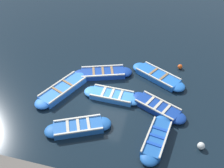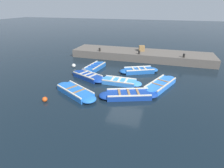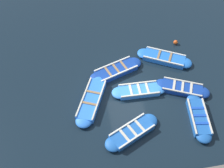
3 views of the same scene
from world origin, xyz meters
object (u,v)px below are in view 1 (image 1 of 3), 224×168
object	(u,v)px
boat_near_quay	(103,73)
boat_drifting	(112,95)
boat_centre	(78,127)
boat_inner_gap	(157,139)
boat_outer_right	(158,76)
boat_broadside	(158,107)
boat_bow_out	(63,89)
buoy_orange_near	(201,146)
buoy_yellow_far	(180,67)

from	to	relation	value
boat_near_quay	boat_drifting	world-z (taller)	boat_near_quay
boat_centre	boat_inner_gap	world-z (taller)	boat_inner_gap
boat_outer_right	boat_broadside	bearing A→B (deg)	6.54
boat_bow_out	boat_drifting	size ratio (longest dim) A/B	1.19
buoy_orange_near	boat_near_quay	bearing A→B (deg)	-124.91
boat_drifting	boat_inner_gap	bearing A→B (deg)	49.29
boat_near_quay	buoy_yellow_far	size ratio (longest dim) A/B	12.39
boat_inner_gap	buoy_orange_near	distance (m)	2.05
boat_near_quay	buoy_orange_near	bearing A→B (deg)	55.09
buoy_orange_near	buoy_yellow_far	bearing A→B (deg)	-167.87
boat_bow_out	boat_drifting	distance (m)	2.89
boat_near_quay	boat_inner_gap	size ratio (longest dim) A/B	1.15
boat_broadside	boat_inner_gap	distance (m)	2.13
boat_centre	boat_drifting	world-z (taller)	boat_centre
boat_near_quay	boat_outer_right	bearing A→B (deg)	99.10
boat_outer_right	buoy_orange_near	distance (m)	5.33
boat_bow_out	boat_inner_gap	bearing A→B (deg)	68.77
boat_inner_gap	boat_drifting	bearing A→B (deg)	-130.71
boat_near_quay	buoy_yellow_far	distance (m)	5.01
boat_near_quay	boat_drifting	size ratio (longest dim) A/B	1.14
boat_centre	boat_bow_out	size ratio (longest dim) A/B	0.86
boat_broadside	buoy_yellow_far	bearing A→B (deg)	166.73
boat_outer_right	boat_bow_out	xyz separation A→B (m)	(2.57, -5.18, 0.01)
boat_broadside	boat_drifting	xyz separation A→B (m)	(-0.30, -2.61, -0.02)
boat_centre	buoy_orange_near	bearing A→B (deg)	93.64
buoy_yellow_far	buoy_orange_near	bearing A→B (deg)	12.13
buoy_orange_near	boat_centre	bearing A→B (deg)	-86.36
buoy_yellow_far	boat_bow_out	bearing A→B (deg)	-58.43
boat_near_quay	boat_inner_gap	bearing A→B (deg)	42.39
boat_outer_right	boat_near_quay	xyz separation A→B (m)	(0.54, -3.36, 0.00)
boat_broadside	boat_inner_gap	xyz separation A→B (m)	(2.12, 0.21, 0.02)
boat_centre	boat_near_quay	xyz separation A→B (m)	(-4.51, -0.03, -0.01)
boat_near_quay	boat_inner_gap	xyz separation A→B (m)	(4.25, 3.88, 0.01)
buoy_orange_near	boat_drifting	bearing A→B (deg)	-115.41
boat_outer_right	boat_near_quay	distance (m)	3.41
boat_near_quay	buoy_orange_near	world-z (taller)	boat_near_quay
boat_broadside	boat_bow_out	world-z (taller)	boat_bow_out
boat_near_quay	buoy_orange_near	distance (m)	7.23
boat_broadside	boat_bow_out	distance (m)	5.49
boat_inner_gap	boat_broadside	bearing A→B (deg)	-174.33
boat_broadside	buoy_orange_near	xyz separation A→B (m)	(2.01, 2.26, 0.01)
boat_outer_right	boat_bow_out	bearing A→B (deg)	-63.59
boat_outer_right	boat_drifting	size ratio (longest dim) A/B	1.11
boat_outer_right	boat_inner_gap	bearing A→B (deg)	6.15
boat_near_quay	boat_inner_gap	distance (m)	5.75
boat_bow_out	boat_near_quay	bearing A→B (deg)	138.21
buoy_orange_near	buoy_yellow_far	world-z (taller)	buoy_orange_near
boat_centre	buoy_orange_near	distance (m)	5.90
boat_broadside	boat_centre	size ratio (longest dim) A/B	1.00
boat_near_quay	buoy_yellow_far	bearing A→B (deg)	112.59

